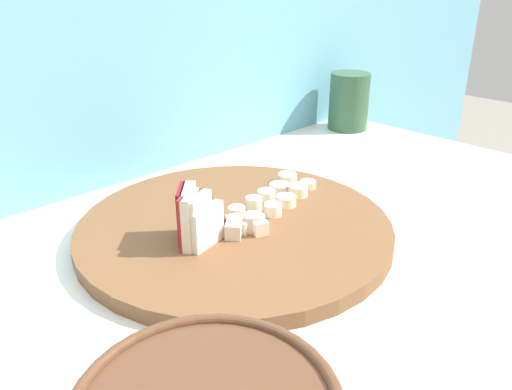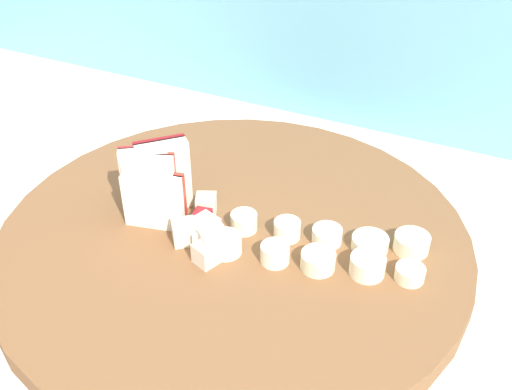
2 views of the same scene
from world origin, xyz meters
name	(u,v)px [view 1 (image 1 of 2)]	position (x,y,z in m)	size (l,w,h in m)	color
tile_backsplash	(140,284)	(0.00, 0.34, 0.72)	(2.40, 0.04, 1.43)	#6BADC6
cutting_board	(235,228)	(-0.01, 0.07, 0.94)	(0.40, 0.40, 0.02)	brown
apple_wedge_fan	(194,220)	(-0.08, 0.06, 0.98)	(0.06, 0.06, 0.07)	#B22D23
apple_dice_pile	(239,225)	(-0.02, 0.05, 0.96)	(0.06, 0.08, 0.02)	beige
banana_slice_rows	(276,197)	(0.07, 0.07, 0.96)	(0.16, 0.09, 0.02)	#F4EAC6
small_jar	(349,101)	(0.48, 0.26, 0.99)	(0.08, 0.08, 0.12)	#335638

